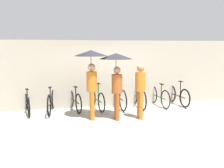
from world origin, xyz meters
The scene contains 13 objects.
ground_plane centered at (0.00, 0.00, 0.00)m, with size 30.00×30.00×0.00m, color #9E998E.
back_wall centered at (0.00, 2.17, 1.23)m, with size 13.57×0.12×2.47m.
parked_bicycle_0 centered at (-2.79, 1.76, 0.35)m, with size 0.48×1.68×1.05m.
parked_bicycle_1 centered at (-1.99, 1.69, 0.38)m, with size 0.44×1.80×1.02m.
parked_bicycle_2 centered at (-1.20, 1.78, 0.36)m, with size 0.49×1.64×0.98m.
parked_bicycle_3 centered at (-0.40, 1.76, 0.37)m, with size 0.44×1.70×1.08m.
parked_bicycle_4 centered at (0.40, 1.77, 0.40)m, with size 0.44×1.81×1.05m.
parked_bicycle_5 centered at (1.19, 1.75, 0.37)m, with size 0.44×1.77×1.09m.
parked_bicycle_6 centered at (1.99, 1.70, 0.37)m, with size 0.44×1.72×0.97m.
parked_bicycle_7 centered at (2.79, 1.72, 0.37)m, with size 0.44×1.70×1.00m.
pedestrian_leading centered at (-0.76, 0.59, 1.68)m, with size 1.04×1.04×2.13m.
pedestrian_center centered at (-0.03, 0.38, 1.61)m, with size 1.01×1.01×2.04m.
pedestrian_trailing centered at (0.70, 0.24, 1.00)m, with size 0.32×0.32×1.71m.
Camera 1 is at (-1.93, -6.92, 2.23)m, focal length 40.00 mm.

